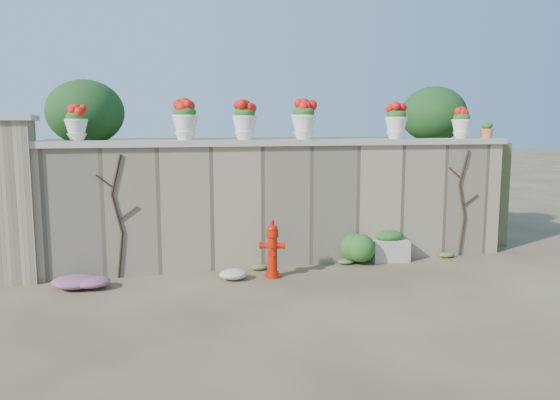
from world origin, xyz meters
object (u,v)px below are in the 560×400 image
object	(u,v)px
fire_hydrant	(272,249)
planter_box	(389,247)
urn_pot_0	(76,123)
terracotta_pot	(487,131)

from	to	relation	value
fire_hydrant	planter_box	distance (m)	2.27
planter_box	urn_pot_0	size ratio (longest dim) A/B	1.26
terracotta_pot	urn_pot_0	bearing A→B (deg)	180.00
planter_box	urn_pot_0	bearing A→B (deg)	-178.89
fire_hydrant	terracotta_pot	distance (m)	4.62
urn_pot_0	planter_box	bearing A→B (deg)	-2.84
urn_pot_0	terracotta_pot	world-z (taller)	urn_pot_0
urn_pot_0	fire_hydrant	bearing A→B (deg)	-15.03
fire_hydrant	terracotta_pot	size ratio (longest dim) A/B	3.17
fire_hydrant	urn_pot_0	distance (m)	3.50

